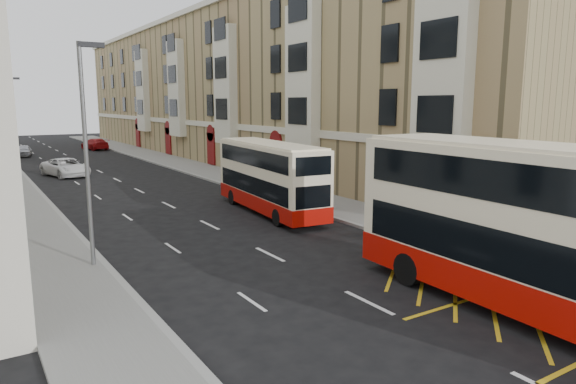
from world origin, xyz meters
TOP-DOWN VIEW (x-y plane):
  - ground at (0.00, 0.00)m, footprint 200.00×200.00m
  - pavement_right at (8.00, 30.00)m, footprint 4.00×120.00m
  - pavement_left at (-7.50, 30.00)m, footprint 3.00×120.00m
  - kerb_right at (6.00, 30.00)m, footprint 0.25×120.00m
  - kerb_left at (-6.00, 30.00)m, footprint 0.25×120.00m
  - road_markings at (0.00, 45.00)m, footprint 10.00×110.00m
  - terrace_right at (14.88, 45.38)m, footprint 10.75×79.00m
  - guard_railing at (6.25, 5.75)m, footprint 0.06×6.56m
  - street_lamp_near at (-6.35, 12.00)m, footprint 0.93×0.18m
  - street_lamp_far at (-6.35, 42.00)m, footprint 0.93×0.18m
  - double_decker_front at (3.27, 0.50)m, footprint 3.24×12.43m
  - double_decker_rear at (4.05, 16.91)m, footprint 3.18×9.97m
  - pedestrian_far at (6.35, 4.71)m, footprint 1.17×0.95m
  - white_van at (-3.03, 38.42)m, footprint 3.66×5.76m
  - car_silver at (-4.32, 57.90)m, footprint 2.14×4.08m
  - car_dark at (-4.55, 70.71)m, footprint 1.73×4.07m
  - car_red at (4.38, 62.30)m, footprint 2.98×5.36m

SIDE VIEW (x-z plane):
  - ground at x=0.00m, z-range 0.00..0.00m
  - road_markings at x=0.00m, z-range 0.00..0.01m
  - pavement_right at x=8.00m, z-range 0.00..0.15m
  - pavement_left at x=-7.50m, z-range 0.00..0.15m
  - kerb_right at x=6.00m, z-range 0.00..0.15m
  - kerb_left at x=-6.00m, z-range 0.00..0.15m
  - car_dark at x=-4.55m, z-range 0.00..1.31m
  - car_silver at x=-4.32m, z-range 0.00..1.32m
  - car_red at x=4.38m, z-range 0.00..1.47m
  - white_van at x=-3.03m, z-range 0.00..1.48m
  - guard_railing at x=6.25m, z-range 0.35..1.36m
  - pedestrian_far at x=6.35m, z-range 0.15..2.01m
  - double_decker_rear at x=4.05m, z-range 0.04..3.94m
  - double_decker_front at x=3.27m, z-range 0.05..4.97m
  - street_lamp_near at x=-6.35m, z-range 0.64..8.64m
  - street_lamp_far at x=-6.35m, z-range 0.64..8.64m
  - terrace_right at x=14.88m, z-range -0.10..15.15m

